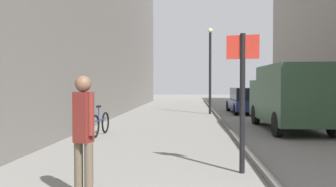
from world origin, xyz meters
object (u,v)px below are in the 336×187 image
object	(u,v)px
parked_car	(246,101)
bicycle_leaning	(100,124)
lamp_post	(210,65)
street_sign_post	(242,90)
pedestrian_main_foreground	(83,129)
delivery_van	(290,96)

from	to	relation	value
parked_car	bicycle_leaning	xyz separation A→B (m)	(-6.08, -9.05, -0.33)
lamp_post	bicycle_leaning	bearing A→B (deg)	-115.71
parked_car	street_sign_post	world-z (taller)	street_sign_post
parked_car	bicycle_leaning	distance (m)	10.91
lamp_post	street_sign_post	bearing A→B (deg)	-90.40
pedestrian_main_foreground	street_sign_post	distance (m)	3.05
parked_car	street_sign_post	distance (m)	13.71
parked_car	street_sign_post	size ratio (longest dim) A/B	1.63
pedestrian_main_foreground	street_sign_post	world-z (taller)	street_sign_post
pedestrian_main_foreground	street_sign_post	bearing A→B (deg)	55.14
delivery_van	parked_car	xyz separation A→B (m)	(-0.40, 7.35, -0.53)
delivery_van	bicycle_leaning	size ratio (longest dim) A/B	2.81
delivery_van	parked_car	bearing A→B (deg)	92.21
lamp_post	pedestrian_main_foreground	bearing A→B (deg)	-100.07
street_sign_post	bicycle_leaning	world-z (taller)	street_sign_post
delivery_van	lamp_post	size ratio (longest dim) A/B	1.04
parked_car	pedestrian_main_foreground	bearing A→B (deg)	-108.68
pedestrian_main_foreground	parked_car	world-z (taller)	pedestrian_main_foreground
parked_car	lamp_post	size ratio (longest dim) A/B	0.89
street_sign_post	parked_car	bearing A→B (deg)	-86.03
street_sign_post	lamp_post	world-z (taller)	lamp_post
parked_car	street_sign_post	xyz separation A→B (m)	(-2.20, -13.50, 0.83)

